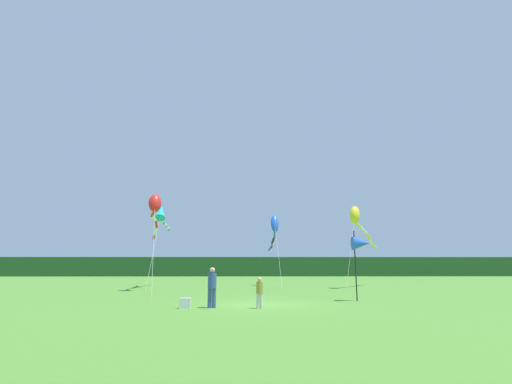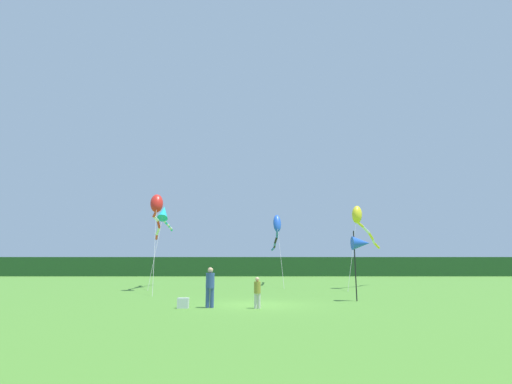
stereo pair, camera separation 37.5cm
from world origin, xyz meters
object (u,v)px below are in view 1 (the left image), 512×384
(person_adult, at_px, (212,285))
(kite_cyan, at_px, (162,214))
(person_child, at_px, (260,291))
(cooler_box, at_px, (185,303))
(banner_flag_pole, at_px, (361,244))
(kite_red, at_px, (155,208))
(kite_yellow, at_px, (357,219))
(kite_blue, at_px, (274,229))

(person_adult, bearing_deg, kite_cyan, 111.12)
(person_child, height_order, cooler_box, person_child)
(banner_flag_pole, bearing_deg, person_adult, -157.96)
(person_child, xyz_separation_m, cooler_box, (-3.08, 0.08, -0.50))
(kite_cyan, distance_m, kite_red, 3.89)
(person_child, relative_size, kite_red, 0.11)
(kite_yellow, relative_size, kite_red, 0.76)
(person_adult, xyz_separation_m, kite_blue, (3.83, 18.12, 4.09))
(person_child, bearing_deg, cooler_box, 178.50)
(cooler_box, height_order, kite_cyan, kite_cyan)
(banner_flag_pole, bearing_deg, cooler_box, -159.67)
(person_child, xyz_separation_m, kite_blue, (1.83, 18.35, 4.32))
(banner_flag_pole, bearing_deg, kite_yellow, 74.50)
(kite_yellow, bearing_deg, person_child, -120.99)
(person_adult, height_order, kite_yellow, kite_yellow)
(banner_flag_pole, height_order, kite_blue, kite_blue)
(person_child, relative_size, kite_yellow, 0.15)
(person_child, xyz_separation_m, kite_cyan, (-7.78, 15.19, 5.26))
(kite_yellow, height_order, kite_red, kite_red)
(person_child, distance_m, kite_red, 14.47)
(person_child, distance_m, kite_blue, 18.94)
(kite_cyan, xyz_separation_m, kite_yellow, (15.96, -1.57, -0.62))
(kite_yellow, bearing_deg, kite_blue, 143.32)
(person_child, relative_size, kite_cyan, 0.16)
(person_adult, bearing_deg, banner_flag_pole, 22.04)
(banner_flag_pole, bearing_deg, kite_cyan, 137.41)
(kite_cyan, distance_m, kite_yellow, 16.05)
(kite_blue, distance_m, kite_cyan, 10.16)
(kite_blue, bearing_deg, person_child, -95.70)
(cooler_box, bearing_deg, kite_red, 110.89)
(person_child, height_order, kite_blue, kite_blue)
(cooler_box, relative_size, kite_blue, 0.04)
(person_child, height_order, kite_red, kite_red)
(person_child, relative_size, kite_blue, 0.11)
(person_adult, distance_m, kite_yellow, 17.39)
(kite_blue, bearing_deg, cooler_box, -105.06)
(person_adult, bearing_deg, person_child, -6.66)
(person_child, xyz_separation_m, kite_red, (-7.37, 11.32, 5.17))
(banner_flag_pole, bearing_deg, kite_red, 147.27)
(kite_blue, distance_m, kite_yellow, 7.92)
(person_adult, height_order, kite_red, kite_red)
(kite_red, bearing_deg, kite_cyan, 95.92)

